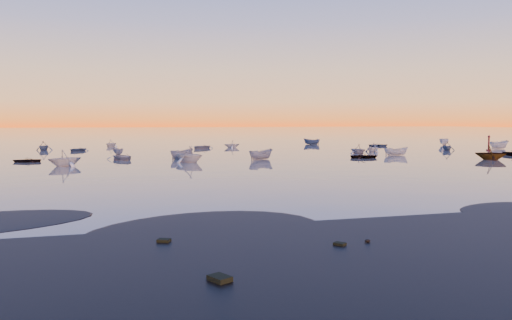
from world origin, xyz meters
name	(u,v)px	position (x,y,z in m)	size (l,w,h in m)	color
ground	(189,141)	(0.00, 100.00, 0.00)	(600.00, 600.00, 0.00)	slate
mud_lobes	(427,208)	(0.00, -1.00, 0.01)	(140.00, 6.00, 0.07)	black
moored_fleet	(229,153)	(0.00, 53.00, 0.00)	(124.00, 58.00, 1.20)	silver
boat_near_center	(261,159)	(0.93, 37.68, 0.00)	(4.00, 1.69, 1.39)	slate
boat_near_right	(358,154)	(19.29, 45.37, 0.00)	(3.24, 1.46, 1.13)	slate
channel_marker	(489,144)	(45.24, 46.63, 1.14)	(0.81, 0.81, 2.88)	#4E1012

